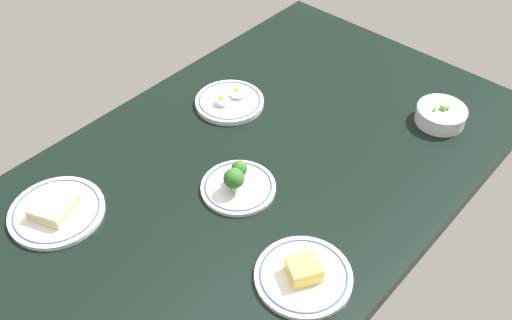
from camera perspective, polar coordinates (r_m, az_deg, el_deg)
The scene contains 6 objects.
dining_table at distance 149.04cm, azimuth 0.00°, elevation -1.11°, with size 149.80×91.71×4.00cm, color black.
plate_broccoli at distance 140.42cm, azimuth -1.85°, elevation -2.36°, with size 18.56×18.56×7.85cm.
plate_eggs at distance 166.28cm, azimuth -2.64°, elevation 5.87°, with size 19.77×19.77×4.69cm.
bowl_peas at distance 167.13cm, azimuth 17.89°, elevation 4.33°, with size 13.88×13.88×5.87cm.
plate_cheese at distance 124.82cm, azimuth 4.74°, elevation -11.28°, with size 21.10×21.10×5.10cm.
plate_sandwich at distance 143.51cm, azimuth -19.23°, elevation -4.71°, with size 22.48×22.48×4.37cm.
Camera 1 is at (-78.71, -70.25, 107.28)cm, focal length 40.28 mm.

